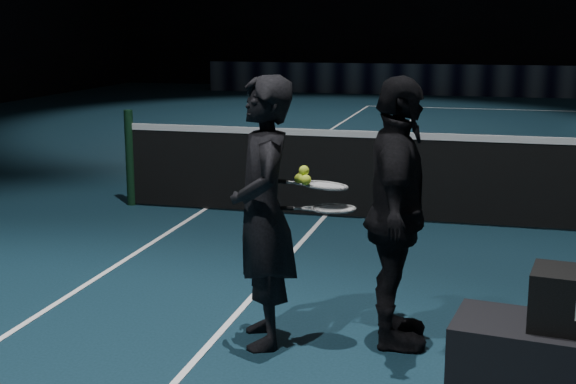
% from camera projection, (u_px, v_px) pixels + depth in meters
% --- Properties ---
extents(net_post_left, '(0.10, 0.10, 1.10)m').
position_uv_depth(net_post_left, '(130.00, 158.00, 9.18)').
color(net_post_left, black).
rests_on(net_post_left, floor).
extents(player_a, '(0.63, 0.75, 1.75)m').
position_uv_depth(player_a, '(263.00, 213.00, 5.12)').
color(player_a, black).
rests_on(player_a, floor).
extents(player_b, '(0.54, 1.07, 1.75)m').
position_uv_depth(player_b, '(396.00, 214.00, 5.09)').
color(player_b, black).
rests_on(player_b, floor).
extents(racket_lower, '(0.71, 0.36, 0.03)m').
position_uv_depth(racket_lower, '(334.00, 209.00, 5.10)').
color(racket_lower, black).
rests_on(racket_lower, player_a).
extents(racket_upper, '(0.71, 0.40, 0.10)m').
position_uv_depth(racket_upper, '(326.00, 186.00, 5.11)').
color(racket_upper, black).
rests_on(racket_upper, player_b).
extents(tennis_balls, '(0.12, 0.10, 0.12)m').
position_uv_depth(tennis_balls, '(303.00, 177.00, 5.07)').
color(tennis_balls, gold).
rests_on(tennis_balls, racket_upper).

